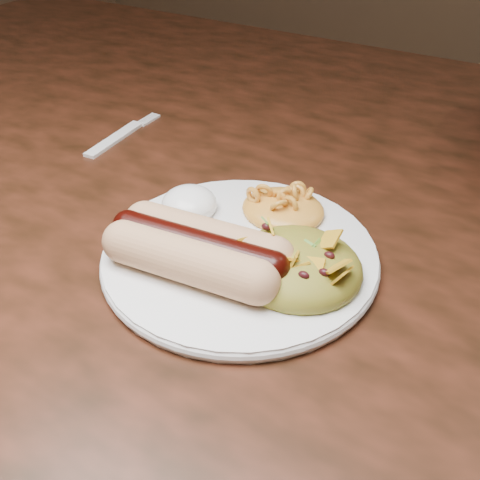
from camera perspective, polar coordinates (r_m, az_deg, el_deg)
The scene contains 7 objects.
table at distance 0.70m, azimuth 1.60°, elevation 1.86°, with size 1.60×0.90×0.75m.
plate at distance 0.49m, azimuth 0.00°, elevation -1.53°, with size 0.24×0.24×0.01m, color white.
hotdog at distance 0.45m, azimuth -4.35°, elevation -0.89°, with size 0.13×0.08×0.04m.
mac_and_cheese at distance 0.52m, azimuth 4.45°, elevation 4.13°, with size 0.08×0.07×0.03m, color orange.
sour_cream at distance 0.52m, azimuth -5.23°, elevation 4.38°, with size 0.05×0.05×0.03m, color white.
taco_salad at distance 0.45m, azimuth 5.86°, elevation -1.61°, with size 0.11×0.10×0.05m.
fork at distance 0.70m, azimuth -12.62°, elevation 10.00°, with size 0.02×0.15×0.00m, color white.
Camera 1 is at (0.27, -0.51, 1.06)m, focal length 42.00 mm.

